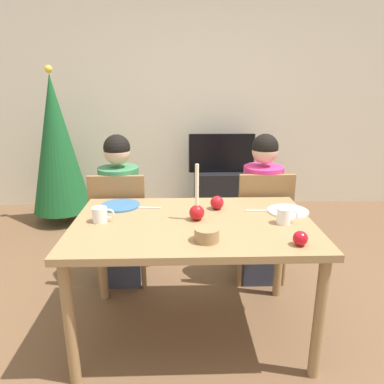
# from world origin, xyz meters

# --- Properties ---
(ground_plane) EXTENTS (7.68, 7.68, 0.00)m
(ground_plane) POSITION_xyz_m (0.00, 0.00, 0.00)
(ground_plane) COLOR brown
(back_wall) EXTENTS (6.40, 0.10, 2.60)m
(back_wall) POSITION_xyz_m (0.00, 2.60, 1.30)
(back_wall) COLOR beige
(back_wall) RESTS_ON ground
(dining_table) EXTENTS (1.40, 0.90, 0.75)m
(dining_table) POSITION_xyz_m (0.00, 0.00, 0.67)
(dining_table) COLOR #99754C
(dining_table) RESTS_ON ground
(chair_left) EXTENTS (0.40, 0.40, 0.90)m
(chair_left) POSITION_xyz_m (-0.53, 0.61, 0.51)
(chair_left) COLOR olive
(chair_left) RESTS_ON ground
(chair_right) EXTENTS (0.40, 0.40, 0.90)m
(chair_right) POSITION_xyz_m (0.55, 0.61, 0.51)
(chair_right) COLOR olive
(chair_right) RESTS_ON ground
(person_left_child) EXTENTS (0.30, 0.30, 1.17)m
(person_left_child) POSITION_xyz_m (-0.53, 0.64, 0.57)
(person_left_child) COLOR #33384C
(person_left_child) RESTS_ON ground
(person_right_child) EXTENTS (0.30, 0.30, 1.17)m
(person_right_child) POSITION_xyz_m (0.55, 0.64, 0.57)
(person_right_child) COLOR #33384C
(person_right_child) RESTS_ON ground
(tv_stand) EXTENTS (0.64, 0.40, 0.48)m
(tv_stand) POSITION_xyz_m (0.42, 2.30, 0.24)
(tv_stand) COLOR black
(tv_stand) RESTS_ON ground
(tv) EXTENTS (0.79, 0.05, 0.46)m
(tv) POSITION_xyz_m (0.42, 2.30, 0.71)
(tv) COLOR black
(tv) RESTS_ON tv_stand
(christmas_tree) EXTENTS (0.63, 0.63, 1.70)m
(christmas_tree) POSITION_xyz_m (-1.41, 1.97, 0.88)
(christmas_tree) COLOR brown
(christmas_tree) RESTS_ON ground
(candle_centerpiece) EXTENTS (0.09, 0.09, 0.34)m
(candle_centerpiece) POSITION_xyz_m (0.02, 0.03, 0.82)
(candle_centerpiece) COLOR red
(candle_centerpiece) RESTS_ON dining_table
(plate_left) EXTENTS (0.26, 0.26, 0.01)m
(plate_left) POSITION_xyz_m (-0.47, 0.29, 0.76)
(plate_left) COLOR teal
(plate_left) RESTS_ON dining_table
(plate_right) EXTENTS (0.25, 0.25, 0.01)m
(plate_right) POSITION_xyz_m (0.60, 0.14, 0.76)
(plate_right) COLOR white
(plate_right) RESTS_ON dining_table
(mug_left) EXTENTS (0.13, 0.09, 0.09)m
(mug_left) POSITION_xyz_m (-0.54, 0.02, 0.79)
(mug_left) COLOR white
(mug_left) RESTS_ON dining_table
(mug_right) EXTENTS (0.12, 0.08, 0.09)m
(mug_right) POSITION_xyz_m (0.52, -0.04, 0.80)
(mug_right) COLOR white
(mug_right) RESTS_ON dining_table
(fork_left) EXTENTS (0.18, 0.03, 0.01)m
(fork_left) POSITION_xyz_m (-0.29, 0.24, 0.75)
(fork_left) COLOR silver
(fork_left) RESTS_ON dining_table
(fork_right) EXTENTS (0.18, 0.02, 0.01)m
(fork_right) POSITION_xyz_m (0.43, 0.16, 0.75)
(fork_right) COLOR silver
(fork_right) RESTS_ON dining_table
(bowl_walnuts) EXTENTS (0.13, 0.13, 0.07)m
(bowl_walnuts) POSITION_xyz_m (0.06, -0.27, 0.78)
(bowl_walnuts) COLOR #99754C
(bowl_walnuts) RESTS_ON dining_table
(apple_near_candle) EXTENTS (0.07, 0.07, 0.07)m
(apple_near_candle) POSITION_xyz_m (0.52, -0.33, 0.79)
(apple_near_candle) COLOR red
(apple_near_candle) RESTS_ON dining_table
(apple_by_left_plate) EXTENTS (0.09, 0.09, 0.09)m
(apple_by_left_plate) POSITION_xyz_m (0.16, 0.22, 0.79)
(apple_by_left_plate) COLOR #B5151E
(apple_by_left_plate) RESTS_ON dining_table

